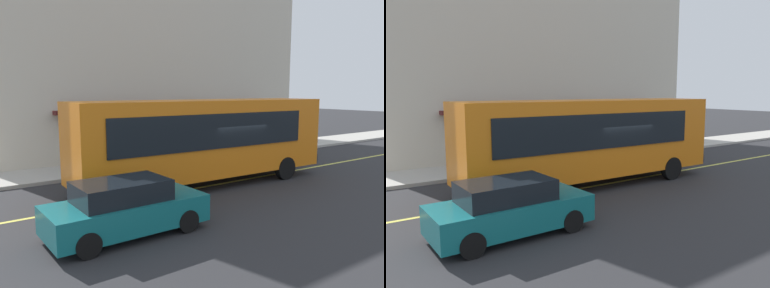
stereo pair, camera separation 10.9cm
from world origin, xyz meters
The scene contains 8 objects.
ground centered at (0.00, 0.00, 0.00)m, with size 120.00×120.00×0.00m, color #28282B.
sidewalk centered at (0.00, 5.58, 0.07)m, with size 80.00×3.08×0.15m, color #B2ADA3.
lane_centre_stripe centered at (0.00, 0.00, 0.00)m, with size 36.00×0.16×0.01m, color #D8D14C.
storefront_building centered at (1.98, 11.85, 6.18)m, with size 20.18×10.07×12.38m.
bus centered at (-0.84, 0.28, 1.99)m, with size 11.19×2.83×3.50m.
traffic_light centered at (2.97, 4.50, 2.53)m, with size 0.30×0.52×3.20m.
car_teal centered at (-5.96, -2.93, 0.74)m, with size 4.33×1.92×1.52m.
pedestrian_near_storefront centered at (9.07, 5.13, 1.23)m, with size 0.34×0.34×1.79m.
Camera 2 is at (-10.10, -12.12, 3.88)m, focal length 35.66 mm.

